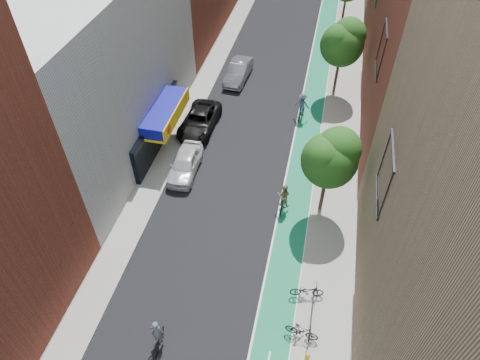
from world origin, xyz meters
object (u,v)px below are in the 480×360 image
Objects in this scene: cyclist_lead at (158,337)px; cyclist_lane_mid at (313,161)px; parked_car_black at (199,121)px; parked_car_silver at (238,71)px; fire_hydrant at (307,357)px; cyclist_lane_far at (302,107)px; cyclist_lane_near at (283,199)px; parked_car_white at (185,164)px.

cyclist_lead reaches higher than cyclist_lane_mid.
parked_car_silver reaches higher than parked_car_black.
parked_car_black is 17.73m from cyclist_lead.
cyclist_lane_mid is 2.95× the size of fire_hydrant.
parked_car_black is 2.40× the size of cyclist_lane_far.
cyclist_lane_mid is at bearing 94.56° from fire_hydrant.
parked_car_black is 2.52× the size of cyclist_lead.
cyclist_lead is 3.18× the size of fire_hydrant.
parked_car_silver is at bearing 81.74° from parked_car_black.
parked_car_silver is 2.30× the size of cyclist_lane_near.
parked_car_white is 15.34m from fire_hydrant.
fire_hydrant is (1.11, -13.97, -0.21)m from cyclist_lane_mid.
fire_hydrant is at bearing -179.32° from cyclist_lead.
cyclist_lane_mid is at bearing -14.95° from parked_car_black.
parked_car_white is 0.94× the size of parked_car_silver.
fire_hydrant is (8.92, -24.59, -0.28)m from parked_car_silver.
parked_car_silver is 26.16m from fire_hydrant.
cyclist_lane_far is at bearing 46.73° from parked_car_white.
cyclist_lane_near is 10.26m from cyclist_lane_far.
cyclist_lead is (2.55, -12.42, -0.04)m from parked_car_white.
parked_car_white is 2.16× the size of cyclist_lane_near.
cyclist_lane_far reaches higher than parked_car_black.
cyclist_lane_far is at bearing -89.21° from cyclist_lane_mid.
cyclist_lead is at bearing 70.92° from cyclist_lane_near.
cyclist_lane_far is at bearing -32.76° from parked_car_silver.
parked_car_white is 7.56m from cyclist_lane_near.
parked_car_black is 8.02× the size of fire_hydrant.
parked_car_black is at bearing 121.63° from fire_hydrant.
parked_car_silver is at bearing -66.95° from cyclist_lane_mid.
cyclist_lane_near is 10.06m from fire_hydrant.
parked_car_white is at bearing -10.04° from cyclist_lane_near.
parked_car_white is 9.07m from cyclist_lane_mid.
cyclist_lane_mid is (8.78, 2.25, -0.05)m from parked_car_white.
cyclist_lead is at bearing -78.33° from parked_car_black.
parked_car_silver is 16.17m from cyclist_lane_near.
cyclist_lead is 11.44m from cyclist_lane_near.
parked_car_black is 2.57× the size of cyclist_lane_near.
cyclist_lane_mid is (7.80, -10.63, -0.07)m from parked_car_silver.
parked_car_silver is 2.44× the size of cyclist_lane_mid.
parked_car_white is 2.13× the size of cyclist_lead.
fire_hydrant is (2.61, -19.97, -0.51)m from cyclist_lane_far.
cyclist_lane_mid is 0.88× the size of cyclist_lane_far.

